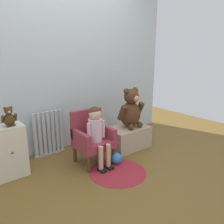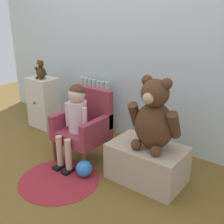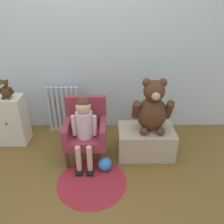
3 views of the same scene
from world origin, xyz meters
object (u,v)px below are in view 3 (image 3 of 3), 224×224
small_teddy_bear (6,90)px  floor_rug (92,182)px  large_teddy_bear (152,108)px  child_figure (84,123)px  small_dresser (11,120)px  low_bench (145,141)px  radiator (64,109)px  toy_ball (105,164)px  child_armchair (86,129)px

small_teddy_bear → floor_rug: bearing=-34.7°
large_teddy_bear → floor_rug: large_teddy_bear is taller
floor_rug → child_figure: bearing=104.9°
large_teddy_bear → floor_rug: (-0.62, -0.45, -0.57)m
small_dresser → low_bench: size_ratio=0.98×
radiator → child_figure: (0.35, -0.65, 0.19)m
low_bench → toy_ball: 0.54m
low_bench → floor_rug: bearing=-141.8°
toy_ball → child_figure: bearing=147.3°
toy_ball → radiator: bearing=125.0°
large_teddy_bear → floor_rug: 0.95m
child_figure → toy_ball: bearing=-32.7°
low_bench → small_teddy_bear: 1.64m
child_armchair → large_teddy_bear: bearing=3.0°
floor_rug → low_bench: bearing=38.2°
small_dresser → toy_ball: (1.12, -0.52, -0.23)m
child_armchair → toy_ball: 0.41m
small_dresser → child_figure: child_figure is taller
large_teddy_bear → toy_ball: bearing=-150.7°
small_dresser → toy_ball: small_dresser is taller
small_dresser → toy_ball: bearing=-24.8°
radiator → low_bench: size_ratio=1.00×
small_dresser → floor_rug: 1.25m
radiator → small_teddy_bear: small_teddy_bear is taller
child_armchair → toy_ball: (0.20, -0.24, -0.27)m
small_dresser → child_figure: bearing=-22.8°
radiator → toy_ball: radiator is taller
floor_rug → toy_ball: (0.12, 0.18, 0.07)m
child_armchair → low_bench: child_armchair is taller
child_figure → large_teddy_bear: bearing=11.8°
child_armchair → floor_rug: 0.54m
radiator → floor_rug: radiator is taller
floor_rug → child_armchair: bearing=101.1°
child_figure → low_bench: (0.66, 0.14, -0.33)m
radiator → small_teddy_bear: bearing=-151.1°
radiator → floor_rug: (0.43, -0.96, -0.30)m
radiator → small_dresser: bearing=-154.6°
child_figure → small_teddy_bear: size_ratio=3.46×
low_bench → toy_ball: (-0.45, -0.28, -0.09)m
radiator → toy_ball: 0.99m
low_bench → child_figure: bearing=-167.6°
child_armchair → small_teddy_bear: 0.98m
toy_ball → small_teddy_bear: bearing=155.7°
low_bench → large_teddy_bear: large_teddy_bear is taller
low_bench → large_teddy_bear: bearing=2.4°
radiator → large_teddy_bear: (1.04, -0.51, 0.27)m
large_teddy_bear → low_bench: bearing=-177.6°
large_teddy_bear → toy_ball: 0.75m
child_figure → floor_rug: (0.08, -0.31, -0.49)m
small_teddy_bear → floor_rug: size_ratio=0.32×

